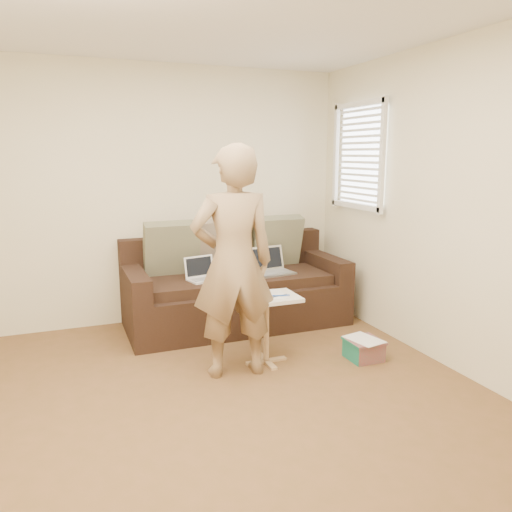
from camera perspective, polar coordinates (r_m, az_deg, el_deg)
name	(u,v)px	position (r m, az deg, el deg)	size (l,w,h in m)	color
floor	(221,420)	(3.51, -4.01, -17.94)	(4.50, 4.50, 0.00)	brown
wall_back	(152,196)	(5.27, -11.63, 6.64)	(4.00, 4.00, 0.00)	beige
wall_right	(473,211)	(4.14, 23.26, 4.68)	(4.50, 4.50, 0.00)	beige
window_blinds	(359,156)	(5.26, 11.55, 11.00)	(0.12, 0.88, 1.08)	white
sofa	(236,284)	(5.14, -2.24, -3.16)	(2.20, 0.95, 0.85)	black
pillow_left	(172,249)	(5.12, -9.47, 0.82)	(0.55, 0.14, 0.55)	#676A4E
pillow_mid	(224,245)	(5.28, -3.67, 1.27)	(0.55, 0.14, 0.55)	#6C5D4D
pillow_right	(276,241)	(5.49, 2.30, 1.67)	(0.55, 0.14, 0.55)	#676A4E
laptop_silver	(275,274)	(5.16, 2.13, -2.02)	(0.38, 0.27, 0.25)	#B7BABC
laptop_white	(205,280)	(4.91, -5.75, -2.75)	(0.31, 0.23, 0.23)	white
person	(233,263)	(3.88, -2.57, -0.75)	(0.66, 0.45, 1.81)	olive
side_table	(266,330)	(4.24, 1.17, -8.29)	(0.52, 0.37, 0.58)	silver
drinking_glass	(245,288)	(4.18, -1.27, -3.60)	(0.07, 0.07, 0.12)	silver
scissors	(279,296)	(4.14, 2.61, -4.50)	(0.18, 0.10, 0.02)	silver
paper_on_table	(272,294)	(4.21, 1.83, -4.33)	(0.21, 0.30, 0.00)	white
striped_box	(364,349)	(4.47, 12.04, -10.21)	(0.29, 0.29, 0.18)	red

